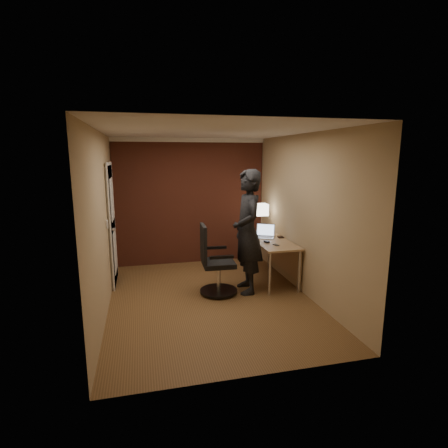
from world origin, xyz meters
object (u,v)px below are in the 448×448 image
Objects in this scene: wallet at (281,237)px; person at (247,232)px; office_chair at (214,264)px; mouse at (267,242)px; laptop at (265,234)px; desk_lamp at (261,210)px; phone at (276,245)px; desk at (273,246)px.

person is (-0.78, -0.50, 0.24)m from wallet.
wallet is 1.43m from office_chair.
office_chair is at bearing 179.57° from mouse.
person is (-0.41, -0.22, 0.24)m from mouse.
laptop is 0.40m from mouse.
person reaches higher than wallet.
desk_lamp reaches higher than phone.
desk_lamp is 1.25m from person.
wallet reaches higher than desk.
wallet is at bearing -73.85° from desk_lamp.
mouse is 0.87× the size of phone.
office_chair reaches higher than wallet.
office_chair is at bearing -87.82° from person.
desk is 2.80× the size of desk_lamp.
laptop is at bearing 29.48° from office_chair.
person reaches higher than office_chair.
wallet is at bearing 24.12° from desk.
desk_lamp is at bearing 153.03° from person.
laptop is 0.81m from person.
desk_lamp is 0.27× the size of person.
mouse is at bearing -134.43° from desk.
wallet is (0.17, -0.58, -0.41)m from desk_lamp.
person is (-0.51, -0.60, 0.19)m from laptop.
person reaches higher than desk_lamp.
person is at bearing -130.61° from laptop.
laptop is at bearing 119.82° from desk.
desk_lamp is 4.86× the size of wallet.
laptop reaches higher than phone.
wallet is at bearing 45.01° from phone.
person is at bearing -145.21° from desk.
person is (-0.61, -1.08, -0.17)m from desk_lamp.
phone is 0.56m from person.
laptop is at bearing 141.89° from person.
mouse is (-0.20, -0.86, -0.40)m from desk_lamp.
phone is (-0.02, -0.58, -0.06)m from laptop.
desk is 0.44m from phone.
laptop is 0.58m from phone.
office_chair is 0.73m from person.
office_chair is at bearing -150.52° from laptop.
phone is 0.10× the size of office_chair.
phone is at bearing 95.11° from person.
mouse is (-0.20, -0.21, 0.14)m from desk.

